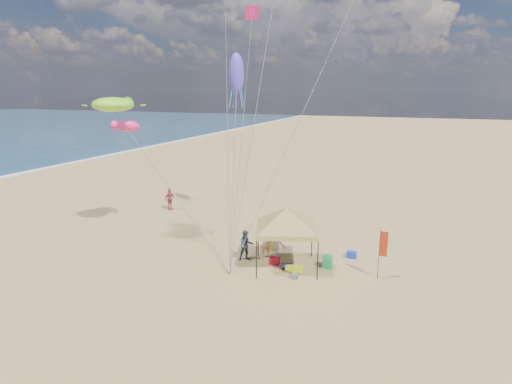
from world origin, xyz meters
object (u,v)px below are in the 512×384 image
(feather_flag, at_px, (383,247))
(person_near_b, at_px, (246,245))
(cooler_blue, at_px, (352,255))
(person_near_a, at_px, (266,243))
(chair_green, at_px, (328,262))
(cooler_red, at_px, (275,261))
(beach_cart, at_px, (294,268))
(chair_yellow, at_px, (269,244))
(person_far_a, at_px, (170,199))
(canopy_tent, at_px, (287,211))
(person_near_c, at_px, (276,244))

(feather_flag, distance_m, person_near_b, 7.51)
(cooler_blue, distance_m, person_near_a, 5.06)
(chair_green, relative_size, person_near_b, 0.39)
(chair_green, height_order, person_near_a, person_near_a)
(cooler_red, relative_size, beach_cart, 0.60)
(cooler_blue, xyz_separation_m, chair_yellow, (-4.93, -0.55, 0.16))
(beach_cart, relative_size, person_near_b, 0.51)
(person_far_a, bearing_deg, feather_flag, -98.39)
(chair_green, relative_size, chair_yellow, 1.00)
(canopy_tent, height_order, cooler_red, canopy_tent)
(chair_yellow, relative_size, person_near_a, 0.41)
(canopy_tent, xyz_separation_m, chair_green, (2.18, 0.74, -2.90))
(person_near_a, bearing_deg, feather_flag, 135.99)
(cooler_blue, relative_size, person_near_a, 0.32)
(beach_cart, relative_size, person_far_a, 0.51)
(cooler_red, height_order, cooler_blue, same)
(cooler_red, distance_m, beach_cart, 1.46)
(chair_green, height_order, chair_yellow, same)
(person_near_a, bearing_deg, person_near_c, 160.38)
(chair_green, bearing_deg, person_near_b, -172.40)
(chair_yellow, xyz_separation_m, person_near_a, (0.20, -1.13, 0.50))
(chair_yellow, xyz_separation_m, person_near_c, (0.79, -0.93, 0.48))
(chair_yellow, bearing_deg, cooler_red, -61.60)
(cooler_blue, height_order, person_far_a, person_far_a)
(feather_flag, distance_m, cooler_blue, 3.39)
(person_near_b, xyz_separation_m, person_near_c, (1.46, 1.06, -0.06))
(canopy_tent, bearing_deg, person_near_b, 177.14)
(chair_yellow, bearing_deg, canopy_tent, -50.23)
(cooler_blue, bearing_deg, canopy_tent, -140.16)
(person_far_a, bearing_deg, canopy_tent, -107.25)
(chair_green, distance_m, person_near_c, 3.21)
(feather_flag, relative_size, chair_green, 3.79)
(beach_cart, bearing_deg, person_near_c, 134.65)
(chair_green, xyz_separation_m, beach_cart, (-1.55, -1.17, -0.15))
(cooler_red, height_order, person_near_b, person_near_b)
(chair_green, xyz_separation_m, person_near_a, (-3.73, 0.25, 0.50))
(person_near_a, height_order, person_near_b, person_near_b)
(chair_green, bearing_deg, person_near_a, 176.23)
(cooler_red, height_order, chair_green, chair_green)
(beach_cart, bearing_deg, cooler_blue, 50.46)
(canopy_tent, height_order, person_far_a, canopy_tent)
(canopy_tent, distance_m, chair_yellow, 3.99)
(cooler_blue, distance_m, chair_yellow, 4.97)
(beach_cart, distance_m, person_near_c, 2.35)
(feather_flag, xyz_separation_m, person_far_a, (-17.32, 7.23, -0.90))
(cooler_red, bearing_deg, person_far_a, 147.54)
(person_near_b, xyz_separation_m, person_far_a, (-9.86, 7.41, -0.00))
(cooler_red, xyz_separation_m, person_far_a, (-11.58, 7.37, 0.70))
(chair_green, xyz_separation_m, person_far_a, (-14.46, 6.80, 0.54))
(person_near_b, distance_m, person_far_a, 12.34)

